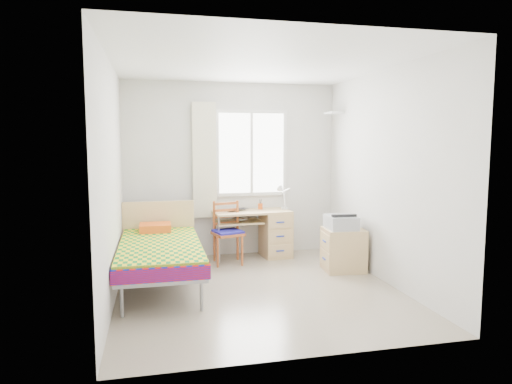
% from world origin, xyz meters
% --- Properties ---
extents(floor, '(3.50, 3.50, 0.00)m').
position_xyz_m(floor, '(0.00, 0.00, 0.00)').
color(floor, '#BCAD93').
rests_on(floor, ground).
extents(ceiling, '(3.50, 3.50, 0.00)m').
position_xyz_m(ceiling, '(0.00, 0.00, 2.60)').
color(ceiling, white).
rests_on(ceiling, wall_back).
extents(wall_back, '(3.20, 0.00, 3.20)m').
position_xyz_m(wall_back, '(0.00, 1.75, 1.30)').
color(wall_back, silver).
rests_on(wall_back, ground).
extents(wall_left, '(0.00, 3.50, 3.50)m').
position_xyz_m(wall_left, '(-1.60, 0.00, 1.30)').
color(wall_left, silver).
rests_on(wall_left, ground).
extents(wall_right, '(0.00, 3.50, 3.50)m').
position_xyz_m(wall_right, '(1.60, 0.00, 1.30)').
color(wall_right, silver).
rests_on(wall_right, ground).
extents(window, '(1.10, 0.04, 1.30)m').
position_xyz_m(window, '(0.30, 1.73, 1.55)').
color(window, white).
rests_on(window, wall_back).
extents(curtain, '(0.35, 0.05, 1.70)m').
position_xyz_m(curtain, '(-0.42, 1.68, 1.45)').
color(curtain, beige).
rests_on(curtain, wall_back).
extents(floating_shelf, '(0.20, 0.32, 0.03)m').
position_xyz_m(floating_shelf, '(1.49, 1.40, 2.15)').
color(floating_shelf, white).
rests_on(floating_shelf, wall_right).
extents(bed, '(0.98, 2.07, 0.90)m').
position_xyz_m(bed, '(-1.11, 0.46, 0.43)').
color(bed, gray).
rests_on(bed, floor).
extents(desk, '(1.16, 0.59, 0.70)m').
position_xyz_m(desk, '(0.54, 1.47, 0.38)').
color(desk, tan).
rests_on(desk, floor).
extents(chair, '(0.46, 0.46, 0.88)m').
position_xyz_m(chair, '(-0.15, 1.26, 0.50)').
color(chair, brown).
rests_on(chair, floor).
extents(cabinet, '(0.57, 0.51, 0.57)m').
position_xyz_m(cabinet, '(1.30, 0.53, 0.28)').
color(cabinet, tan).
rests_on(cabinet, floor).
extents(printer, '(0.40, 0.45, 0.18)m').
position_xyz_m(printer, '(1.26, 0.53, 0.66)').
color(printer, '#A4A6AC').
rests_on(printer, cabinet).
extents(laptop, '(0.40, 0.34, 0.03)m').
position_xyz_m(laptop, '(0.06, 1.49, 0.72)').
color(laptop, black).
rests_on(laptop, desk).
extents(pen_cup, '(0.09, 0.09, 0.09)m').
position_xyz_m(pen_cup, '(0.41, 1.60, 0.75)').
color(pen_cup, orange).
rests_on(pen_cup, desk).
extents(task_lamp, '(0.22, 0.31, 0.38)m').
position_xyz_m(task_lamp, '(0.71, 1.42, 0.94)').
color(task_lamp, white).
rests_on(task_lamp, desk).
extents(book, '(0.21, 0.24, 0.02)m').
position_xyz_m(book, '(0.00, 1.45, 0.59)').
color(book, gray).
rests_on(book, desk).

